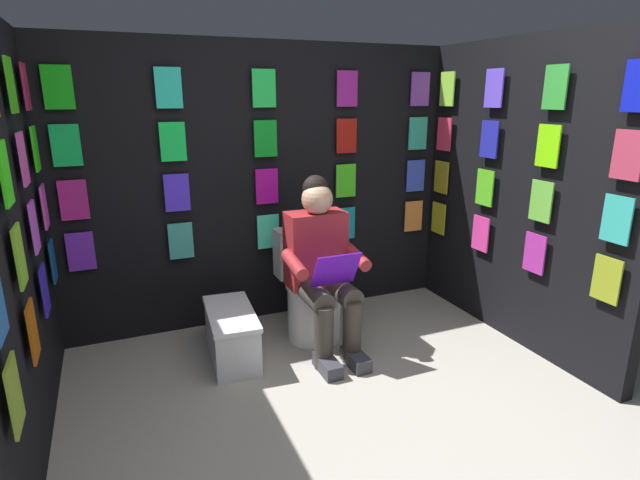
{
  "coord_description": "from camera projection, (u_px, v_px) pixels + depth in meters",
  "views": [
    {
      "loc": [
        1.06,
        1.62,
        1.7
      ],
      "look_at": [
        -0.07,
        -1.07,
        0.85
      ],
      "focal_mm": 28.09,
      "sensor_mm": 36.0,
      "label": 1
    }
  ],
  "objects": [
    {
      "name": "ground_plane",
      "position": [
        396.0,
        478.0,
        2.31
      ],
      "size": [
        30.0,
        30.0,
        0.0
      ],
      "primitive_type": "plane",
      "color": "#9E998E"
    },
    {
      "name": "display_wall_back",
      "position": [
        264.0,
        185.0,
        3.78
      ],
      "size": [
        3.07,
        0.14,
        2.08
      ],
      "color": "black",
      "rests_on": "ground"
    },
    {
      "name": "display_wall_left",
      "position": [
        520.0,
        194.0,
        3.45
      ],
      "size": [
        0.14,
        1.95,
        2.08
      ],
      "color": "black",
      "rests_on": "ground"
    },
    {
      "name": "display_wall_right",
      "position": [
        7.0,
        243.0,
        2.31
      ],
      "size": [
        0.14,
        1.95,
        2.08
      ],
      "color": "black",
      "rests_on": "ground"
    },
    {
      "name": "toilet",
      "position": [
        310.0,
        292.0,
        3.63
      ],
      "size": [
        0.41,
        0.55,
        0.77
      ],
      "rotation": [
        0.0,
        0.0,
        -0.0
      ],
      "color": "white",
      "rests_on": "ground"
    },
    {
      "name": "person_reading",
      "position": [
        322.0,
        266.0,
        3.35
      ],
      "size": [
        0.52,
        0.68,
        1.19
      ],
      "rotation": [
        0.0,
        0.0,
        -0.0
      ],
      "color": "maroon",
      "rests_on": "ground"
    },
    {
      "name": "comic_longbox_near",
      "position": [
        232.0,
        334.0,
        3.32
      ],
      "size": [
        0.35,
        0.66,
        0.34
      ],
      "rotation": [
        0.0,
        0.0,
        -0.08
      ],
      "color": "silver",
      "rests_on": "ground"
    }
  ]
}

